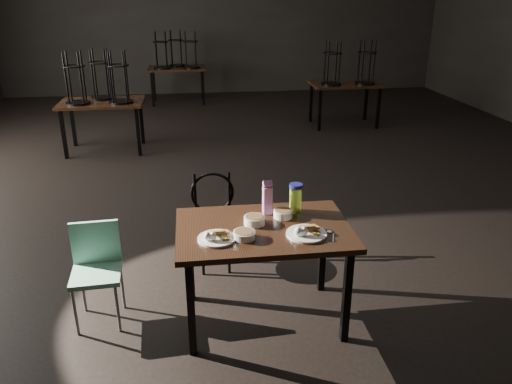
{
  "coord_description": "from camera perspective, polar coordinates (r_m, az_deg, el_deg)",
  "views": [
    {
      "loc": [
        -0.85,
        -5.86,
        2.27
      ],
      "look_at": [
        -0.38,
        -2.41,
        0.85
      ],
      "focal_mm": 35.0,
      "sensor_mm": 36.0,
      "label": 1
    }
  ],
  "objects": [
    {
      "name": "main_table",
      "position": [
        3.47,
        0.88,
        -5.2
      ],
      "size": [
        1.2,
        0.8,
        0.75
      ],
      "color": "black",
      "rests_on": "ground"
    },
    {
      "name": "plate_left",
      "position": [
        3.27,
        -4.55,
        -5.11
      ],
      "size": [
        0.25,
        0.25,
        0.08
      ],
      "color": "white",
      "rests_on": "main_table"
    },
    {
      "name": "plate_right",
      "position": [
        3.34,
        5.77,
        -4.55
      ],
      "size": [
        0.27,
        0.27,
        0.09
      ],
      "color": "white",
      "rests_on": "main_table"
    },
    {
      "name": "bowl_near",
      "position": [
        3.47,
        -0.18,
        -3.22
      ],
      "size": [
        0.15,
        0.15,
        0.06
      ],
      "color": "white",
      "rests_on": "main_table"
    },
    {
      "name": "bowl_far",
      "position": [
        3.58,
        3.1,
        -2.45
      ],
      "size": [
        0.14,
        0.14,
        0.05
      ],
      "color": "white",
      "rests_on": "main_table"
    },
    {
      "name": "bowl_big",
      "position": [
        3.28,
        -1.36,
        -4.9
      ],
      "size": [
        0.15,
        0.15,
        0.05
      ],
      "color": "white",
      "rests_on": "main_table"
    },
    {
      "name": "juice_carton",
      "position": [
        3.6,
        1.31,
        -0.7
      ],
      "size": [
        0.07,
        0.07,
        0.26
      ],
      "color": "#991B82",
      "rests_on": "main_table"
    },
    {
      "name": "water_bottle",
      "position": [
        3.65,
        4.55,
        -0.62
      ],
      "size": [
        0.11,
        0.11,
        0.21
      ],
      "color": "#BFF046",
      "rests_on": "main_table"
    },
    {
      "name": "spoon",
      "position": [
        3.4,
        8.48,
        -4.55
      ],
      "size": [
        0.05,
        0.18,
        0.01
      ],
      "color": "silver",
      "rests_on": "main_table"
    },
    {
      "name": "bentwood_chair",
      "position": [
        4.28,
        -4.88,
        -2.44
      ],
      "size": [
        0.39,
        0.39,
        0.83
      ],
      "rotation": [
        0.0,
        0.0,
        0.01
      ],
      "color": "black",
      "rests_on": "ground"
    },
    {
      "name": "school_chair",
      "position": [
        3.78,
        -17.79,
        -7.86
      ],
      "size": [
        0.36,
        0.36,
        0.74
      ],
      "rotation": [
        0.0,
        0.0,
        0.06
      ],
      "color": "#7BC0A5",
      "rests_on": "ground"
    },
    {
      "name": "bg_table_left",
      "position": [
        7.72,
        -17.28,
        10.06
      ],
      "size": [
        1.2,
        0.8,
        1.48
      ],
      "color": "black",
      "rests_on": "ground"
    },
    {
      "name": "bg_table_right",
      "position": [
        9.01,
        10.24,
        12.14
      ],
      "size": [
        1.2,
        0.8,
        1.48
      ],
      "color": "black",
      "rests_on": "ground"
    },
    {
      "name": "bg_table_far",
      "position": [
        10.9,
        -9.02,
        14.05
      ],
      "size": [
        1.2,
        0.8,
        1.48
      ],
      "color": "black",
      "rests_on": "ground"
    }
  ]
}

